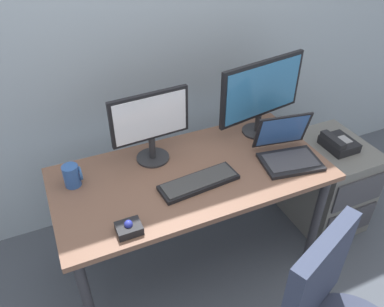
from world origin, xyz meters
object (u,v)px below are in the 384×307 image
desk_phone (338,143)px  trackball_mouse (129,228)px  file_cabinet (326,183)px  coffee_mug (72,176)px  laptop (287,150)px  monitor_main (262,93)px  monitor_side (150,123)px  keyboard (199,182)px

desk_phone → trackball_mouse: trackball_mouse is taller
file_cabinet → coffee_mug: coffee_mug is taller
laptop → coffee_mug: size_ratio=2.99×
coffee_mug → monitor_main: bearing=2.2°
desk_phone → laptop: 0.47m
desk_phone → coffee_mug: (-1.56, 0.18, 0.13)m
desk_phone → coffee_mug: 1.57m
monitor_side → laptop: size_ratio=1.21×
desk_phone → monitor_main: bearing=154.2°
file_cabinet → coffee_mug: size_ratio=5.10×
file_cabinet → monitor_side: (-1.13, 0.21, 0.64)m
desk_phone → monitor_side: bearing=168.8°
monitor_main → trackball_mouse: 1.07m
desk_phone → trackball_mouse: 1.41m
desk_phone → laptop: size_ratio=0.57×
desk_phone → monitor_side: (-1.12, 0.22, 0.30)m
laptop → desk_phone: bearing=8.8°
monitor_side → laptop: monitor_side is taller
monitor_main → keyboard: monitor_main is taller
file_cabinet → coffee_mug: (-1.56, 0.16, 0.47)m
file_cabinet → laptop: bearing=-169.3°
desk_phone → laptop: bearing=-171.2°
file_cabinet → monitor_side: monitor_side is taller
trackball_mouse → keyboard: bearing=21.9°
monitor_side → keyboard: (0.14, -0.30, -0.22)m
monitor_side → keyboard: 0.39m
file_cabinet → desk_phone: desk_phone is taller
desk_phone → laptop: laptop is taller
laptop → trackball_mouse: (-0.94, -0.17, -0.03)m
monitor_side → monitor_main: bearing=-0.2°
coffee_mug → monitor_side: bearing=5.9°
keyboard → laptop: bearing=0.4°
file_cabinet → laptop: laptop is taller
monitor_side → laptop: 0.75m
trackball_mouse → file_cabinet: bearing=10.3°
laptop → monitor_side: bearing=156.5°
desk_phone → keyboard: bearing=-175.7°
laptop → coffee_mug: laptop is taller
monitor_main → file_cabinet: bearing=-23.7°
keyboard → coffee_mug: bearing=156.5°
trackball_mouse → monitor_side: bearing=59.5°
trackball_mouse → coffee_mug: (-0.16, 0.42, 0.04)m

